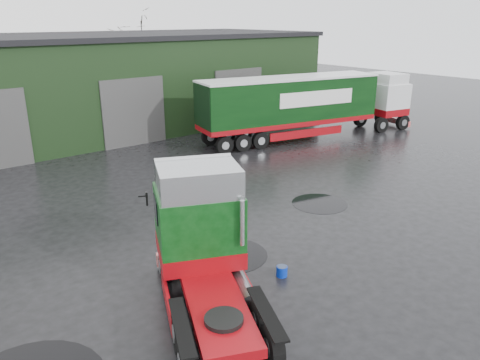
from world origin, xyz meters
name	(u,v)px	position (x,y,z in m)	size (l,w,h in m)	color
ground	(264,231)	(0.00, 0.00, 0.00)	(100.00, 100.00, 0.00)	black
warehouse	(92,82)	(2.00, 20.00, 3.16)	(32.40, 12.40, 6.30)	black
hero_tractor	(210,253)	(-4.50, -3.00, 1.85)	(2.53, 5.97, 3.71)	#0C3E13
lorry_right	(289,109)	(10.04, 9.00, 1.98)	(2.61, 15.08, 3.96)	silver
wash_bucket	(282,271)	(-1.69, -2.68, 0.16)	(0.34, 0.34, 0.31)	#082AB5
tree_back_b	(132,58)	(10.00, 30.00, 3.75)	(4.40, 4.40, 7.50)	black
puddle_0	(230,255)	(-2.11, -0.68, 0.00)	(2.47, 2.47, 0.01)	black
puddle_1	(319,204)	(3.53, 0.50, 0.00)	(2.31, 2.31, 0.01)	black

